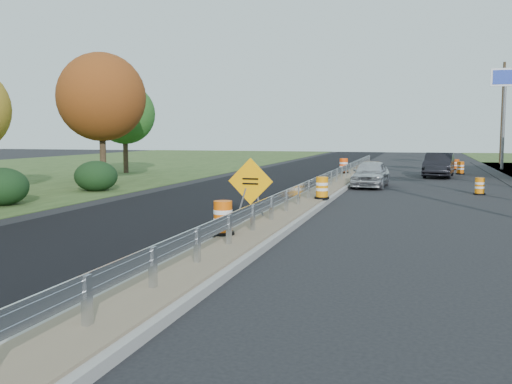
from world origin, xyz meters
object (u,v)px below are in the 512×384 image
(barrel_shoulder_near, at_px, (480,187))
(caution_sign, at_px, (251,206))
(barrel_shoulder_far, at_px, (456,165))
(barrel_median_far, at_px, (344,166))
(barrel_median_mid, at_px, (322,188))
(barrel_median_near, at_px, (223,218))
(car_dark_mid, at_px, (439,165))
(car_silver, at_px, (371,174))
(barrel_shoulder_mid, at_px, (460,168))

(barrel_shoulder_near, bearing_deg, caution_sign, -126.12)
(caution_sign, bearing_deg, barrel_shoulder_far, 77.19)
(barrel_median_far, relative_size, barrel_shoulder_far, 1.19)
(barrel_median_mid, height_order, barrel_shoulder_near, barrel_median_mid)
(barrel_shoulder_near, bearing_deg, barrel_median_near, -117.54)
(caution_sign, height_order, car_dark_mid, caution_sign)
(barrel_median_far, distance_m, car_silver, 7.45)
(car_silver, distance_m, car_dark_mid, 9.13)
(barrel_shoulder_far, xyz_separation_m, car_dark_mid, (-1.53, -8.24, 0.40))
(barrel_shoulder_mid, height_order, barrel_shoulder_far, barrel_shoulder_mid)
(barrel_shoulder_near, xyz_separation_m, car_dark_mid, (-1.53, 10.71, 0.42))
(barrel_median_mid, bearing_deg, car_dark_mid, 73.28)
(barrel_median_near, bearing_deg, barrel_shoulder_near, 62.46)
(barrel_median_near, relative_size, barrel_median_mid, 1.00)
(caution_sign, distance_m, barrel_median_near, 3.67)
(barrel_shoulder_mid, bearing_deg, car_silver, -114.31)
(barrel_median_far, xyz_separation_m, car_dark_mid, (6.02, 1.30, 0.10))
(barrel_median_mid, xyz_separation_m, car_dark_mid, (4.92, 16.39, 0.14))
(barrel_median_near, height_order, barrel_shoulder_mid, barrel_median_near)
(barrel_shoulder_mid, distance_m, car_silver, 12.63)
(barrel_median_near, xyz_separation_m, barrel_median_mid, (1.10, 8.80, 0.00))
(caution_sign, distance_m, barrel_shoulder_mid, 25.92)
(caution_sign, height_order, car_silver, caution_sign)
(caution_sign, height_order, barrel_shoulder_far, caution_sign)
(car_silver, relative_size, car_dark_mid, 0.87)
(barrel_median_near, distance_m, barrel_shoulder_near, 16.33)
(caution_sign, xyz_separation_m, barrel_median_mid, (1.45, 5.15, 0.13))
(barrel_shoulder_far, bearing_deg, barrel_median_far, -128.36)
(car_silver, bearing_deg, caution_sign, -98.32)
(barrel_median_far, bearing_deg, barrel_median_near, -90.00)
(barrel_shoulder_far, distance_m, car_silver, 17.40)
(car_dark_mid, bearing_deg, barrel_median_far, -161.93)
(caution_sign, distance_m, barrel_shoulder_far, 30.81)
(barrel_median_far, height_order, barrel_shoulder_mid, barrel_median_far)
(barrel_median_far, relative_size, barrel_shoulder_near, 1.24)
(barrel_median_far, relative_size, car_silver, 0.23)
(caution_sign, bearing_deg, barrel_shoulder_mid, 74.30)
(barrel_median_near, bearing_deg, barrel_median_mid, 82.88)
(caution_sign, bearing_deg, car_dark_mid, 75.56)
(barrel_shoulder_mid, bearing_deg, barrel_median_near, -104.92)
(barrel_median_near, distance_m, barrel_median_mid, 8.87)
(barrel_median_far, xyz_separation_m, barrel_shoulder_mid, (7.55, 4.44, -0.27))
(barrel_shoulder_far, height_order, car_silver, car_silver)
(barrel_shoulder_far, bearing_deg, barrel_shoulder_near, -90.00)
(barrel_shoulder_far, bearing_deg, car_dark_mid, -100.50)
(car_silver, xyz_separation_m, car_dark_mid, (3.67, 8.36, 0.08))
(barrel_median_near, height_order, barrel_shoulder_near, barrel_median_near)
(barrel_median_far, distance_m, barrel_shoulder_far, 12.17)
(barrel_median_far, xyz_separation_m, barrel_shoulder_far, (7.55, 9.54, -0.30))
(barrel_median_near, relative_size, barrel_shoulder_mid, 0.99)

